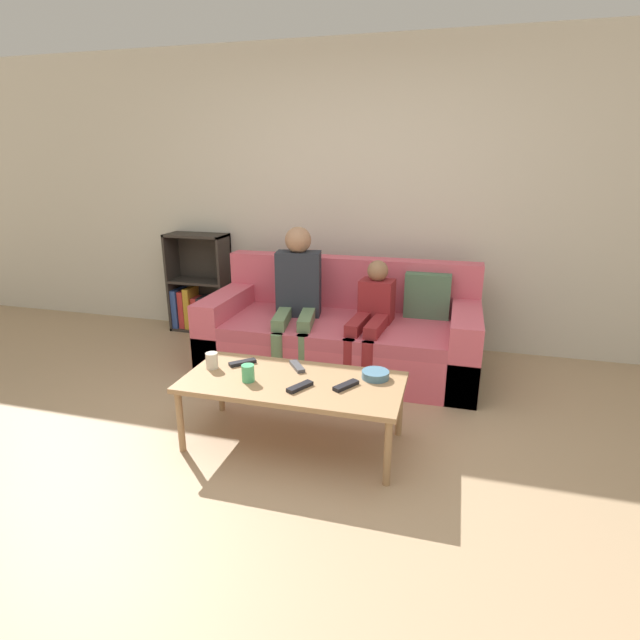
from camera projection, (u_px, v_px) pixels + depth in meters
The scene contains 14 objects.
ground_plane at pixel (274, 482), 2.66m from camera, with size 22.00×22.00×0.00m, color tan.
wall_back at pixel (363, 200), 4.41m from camera, with size 12.00×0.06×2.60m.
couch at pixel (342, 334), 4.08m from camera, with size 2.16×0.96×0.85m.
bookshelf at pixel (200, 294), 4.96m from camera, with size 0.59×0.28×0.96m.
coffee_table at pixel (293, 385), 2.92m from camera, with size 1.29×0.60×0.41m.
person_adult at pixel (297, 290), 3.97m from camera, with size 0.42×0.70×1.14m.
person_child at pixel (372, 314), 3.81m from camera, with size 0.30×0.67×0.90m.
cup_near at pixel (248, 373), 2.88m from camera, with size 0.07×0.07×0.10m.
cup_far at pixel (212, 361), 3.06m from camera, with size 0.07×0.07×0.10m.
tv_remote_0 at pixel (243, 363), 3.13m from camera, with size 0.16×0.15×0.02m.
tv_remote_1 at pixel (300, 387), 2.80m from camera, with size 0.12×0.17×0.02m.
tv_remote_2 at pixel (346, 385), 2.81m from camera, with size 0.13×0.17×0.02m.
tv_remote_3 at pixel (297, 366), 3.07m from camera, with size 0.14×0.17×0.02m.
snack_bowl at pixel (375, 375), 2.93m from camera, with size 0.16×0.16×0.05m.
Camera 1 is at (0.84, -2.12, 1.65)m, focal length 28.00 mm.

